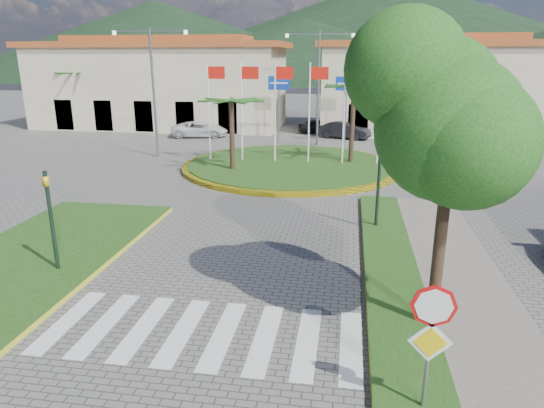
# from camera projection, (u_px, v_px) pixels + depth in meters

# --- Properties ---
(median_left) EXTENTS (5.00, 14.00, 0.18)m
(median_left) POSITION_uv_depth(u_px,v_px,m) (9.00, 275.00, 14.44)
(median_left) COLOR #204112
(median_left) RESTS_ON ground
(crosswalk) EXTENTS (8.00, 3.00, 0.01)m
(crosswalk) POSITION_uv_depth(u_px,v_px,m) (199.00, 332.00, 11.59)
(crosswalk) COLOR silver
(crosswalk) RESTS_ON ground
(roundabout_island) EXTENTS (12.70, 12.70, 6.00)m
(roundabout_island) POSITION_uv_depth(u_px,v_px,m) (290.00, 165.00, 28.54)
(roundabout_island) COLOR yellow
(roundabout_island) RESTS_ON ground
(stop_sign) EXTENTS (0.80, 0.11, 2.65)m
(stop_sign) POSITION_uv_depth(u_px,v_px,m) (431.00, 329.00, 8.41)
(stop_sign) COLOR slate
(stop_sign) RESTS_ON ground
(deciduous_tree) EXTENTS (3.60, 3.60, 6.80)m
(deciduous_tree) POSITION_uv_depth(u_px,v_px,m) (454.00, 114.00, 10.20)
(deciduous_tree) COLOR black
(deciduous_tree) RESTS_ON ground
(traffic_light_left) EXTENTS (0.15, 0.18, 3.20)m
(traffic_light_left) POSITION_uv_depth(u_px,v_px,m) (50.00, 213.00, 14.17)
(traffic_light_left) COLOR black
(traffic_light_left) RESTS_ON ground
(traffic_light_right) EXTENTS (0.15, 0.18, 3.20)m
(traffic_light_right) POSITION_uv_depth(u_px,v_px,m) (379.00, 180.00, 17.90)
(traffic_light_right) COLOR black
(traffic_light_right) RESTS_ON ground
(traffic_light_far) EXTENTS (0.18, 0.15, 3.20)m
(traffic_light_far) POSITION_uv_depth(u_px,v_px,m) (424.00, 129.00, 30.60)
(traffic_light_far) COLOR black
(traffic_light_far) RESTS_ON ground
(direction_sign_west) EXTENTS (1.60, 0.14, 5.20)m
(direction_sign_west) POSITION_uv_depth(u_px,v_px,m) (279.00, 95.00, 36.33)
(direction_sign_west) COLOR slate
(direction_sign_west) RESTS_ON ground
(direction_sign_east) EXTENTS (1.60, 0.14, 5.20)m
(direction_sign_east) POSITION_uv_depth(u_px,v_px,m) (346.00, 96.00, 35.57)
(direction_sign_east) COLOR slate
(direction_sign_east) RESTS_ON ground
(street_lamp_centre) EXTENTS (4.80, 0.16, 8.00)m
(street_lamp_centre) POSITION_uv_depth(u_px,v_px,m) (318.00, 83.00, 34.68)
(street_lamp_centre) COLOR slate
(street_lamp_centre) RESTS_ON ground
(street_lamp_west) EXTENTS (4.80, 0.16, 8.00)m
(street_lamp_west) POSITION_uv_depth(u_px,v_px,m) (153.00, 86.00, 30.52)
(street_lamp_west) COLOR slate
(street_lamp_west) RESTS_ON ground
(building_left) EXTENTS (23.32, 9.54, 8.05)m
(building_left) POSITION_uv_depth(u_px,v_px,m) (161.00, 83.00, 44.66)
(building_left) COLOR #C5B195
(building_left) RESTS_ON ground
(building_right) EXTENTS (19.08, 9.54, 8.05)m
(building_right) POSITION_uv_depth(u_px,v_px,m) (431.00, 86.00, 41.05)
(building_right) COLOR #C5B195
(building_right) RESTS_ON ground
(hill_far_west) EXTENTS (140.00, 140.00, 22.00)m
(hill_far_west) POSITION_uv_depth(u_px,v_px,m) (156.00, 40.00, 145.06)
(hill_far_west) COLOR black
(hill_far_west) RESTS_ON ground
(hill_far_mid) EXTENTS (180.00, 180.00, 30.00)m
(hill_far_mid) POSITION_uv_depth(u_px,v_px,m) (391.00, 27.00, 152.24)
(hill_far_mid) COLOR black
(hill_far_mid) RESTS_ON ground
(hill_near_back) EXTENTS (110.00, 110.00, 16.00)m
(hill_near_back) POSITION_uv_depth(u_px,v_px,m) (303.00, 49.00, 129.72)
(hill_near_back) COLOR black
(hill_near_back) RESTS_ON ground
(white_van) EXTENTS (4.83, 2.94, 1.25)m
(white_van) POSITION_uv_depth(u_px,v_px,m) (200.00, 129.00, 39.34)
(white_van) COLOR silver
(white_van) RESTS_ON ground
(car_dark_a) EXTENTS (3.66, 2.38, 1.16)m
(car_dark_a) POSITION_uv_depth(u_px,v_px,m) (318.00, 126.00, 41.40)
(car_dark_a) COLOR black
(car_dark_a) RESTS_ON ground
(car_dark_b) EXTENTS (4.35, 2.64, 1.35)m
(car_dark_b) POSITION_uv_depth(u_px,v_px,m) (344.00, 130.00, 38.60)
(car_dark_b) COLOR black
(car_dark_b) RESTS_ON ground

